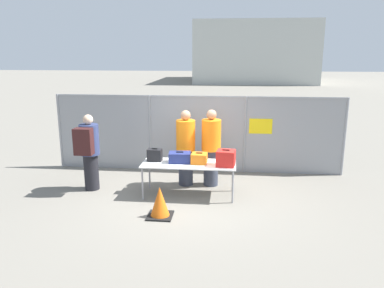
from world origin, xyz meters
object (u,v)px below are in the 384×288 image
Objects in this scene: inspection_table at (189,165)px; suitcase_black at (155,155)px; suitcase_navy at (180,157)px; suitcase_red at (226,158)px; traveler_hooded at (89,150)px; utility_trailer at (242,141)px; security_worker_near at (186,147)px; suitcase_orange at (199,158)px; security_worker_far at (211,147)px; traffic_cone at (160,203)px.

inspection_table is 0.82m from suitcase_black.
suitcase_black reaches higher than inspection_table.
suitcase_red is (1.03, -0.17, 0.06)m from suitcase_navy.
traveler_hooded is 0.41× the size of utility_trailer.
suitcase_orange is at bearing 127.32° from security_worker_near.
suitcase_orange is at bearing -4.45° from suitcase_black.
suitcase_red is at bearing -96.74° from utility_trailer.
security_worker_far is (-0.36, 0.84, 0.03)m from suitcase_red.
suitcase_red reaches higher than suitcase_black.
security_worker_far is 3.02× the size of traffic_cone.
suitcase_black is 1.39m from security_worker_far.
suitcase_red is at bearing 106.74° from security_worker_far.
security_worker_far is at bearing 45.07° from suitcase_navy.
traveler_hooded reaches higher than traffic_cone.
inspection_table is 4.16m from utility_trailer.
security_worker_far is 3.36m from utility_trailer.
security_worker_near is (2.17, 0.61, -0.03)m from traveler_hooded.
inspection_table is 1.17× the size of traveler_hooded.
suitcase_navy is 0.12× the size of utility_trailer.
security_worker_near reaches higher than suitcase_red.
security_worker_far reaches higher than traveler_hooded.
traveler_hooded is at bearing 6.26° from security_worker_far.
suitcase_black is 0.53× the size of traffic_cone.
suitcase_orange is 0.19× the size of security_worker_near.
suitcase_red reaches higher than inspection_table.
security_worker_near is at bearing 120.01° from suitcase_orange.
security_worker_far reaches higher than suitcase_black.
suitcase_red is at bearing -26.61° from traveler_hooded.
utility_trailer is 5.42m from traffic_cone.
suitcase_black is 0.18× the size of traveler_hooded.
suitcase_orange is 0.83× the size of suitcase_red.
security_worker_near reaches higher than utility_trailer.
inspection_table is at bearing 69.80° from traffic_cone.
traffic_cone is at bearing 88.75° from security_worker_near.
inspection_table is at bearing -15.91° from suitcase_navy.
suitcase_red reaches higher than utility_trailer.
traffic_cone is (1.89, -1.28, -0.70)m from traveler_hooded.
security_worker_near reaches higher than traffic_cone.
traveler_hooded reaches higher than suitcase_navy.
suitcase_orange is at bearing 65.20° from security_worker_far.
suitcase_orange is 0.74m from security_worker_far.
inspection_table is 1.12× the size of security_worker_far.
suitcase_orange is 2.56m from traveler_hooded.
security_worker_near is (-0.16, 0.70, 0.24)m from inspection_table.
suitcase_red is 1.26m from security_worker_near.
inspection_table is 1.14× the size of security_worker_near.
suitcase_red is 4.11m from utility_trailer.
inspection_table is 0.28m from suitcase_orange.
security_worker_far is 0.43× the size of utility_trailer.
suitcase_red is 0.70× the size of traffic_cone.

